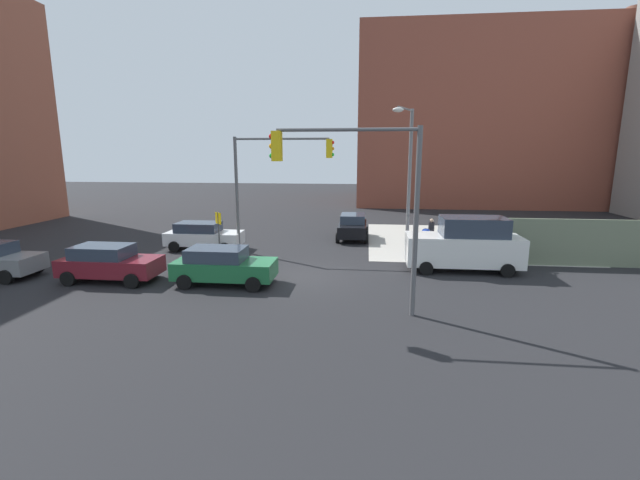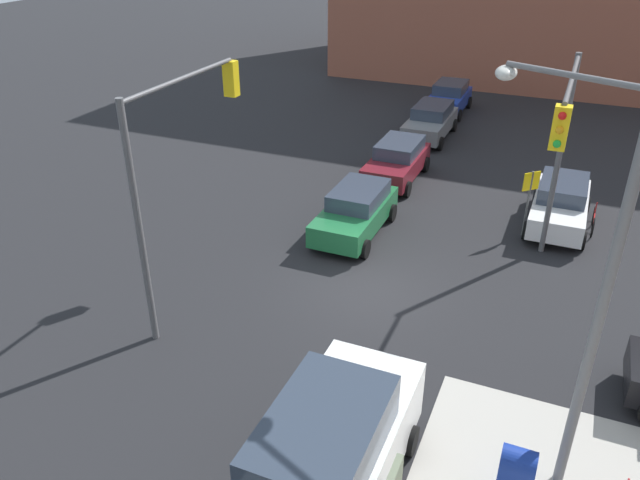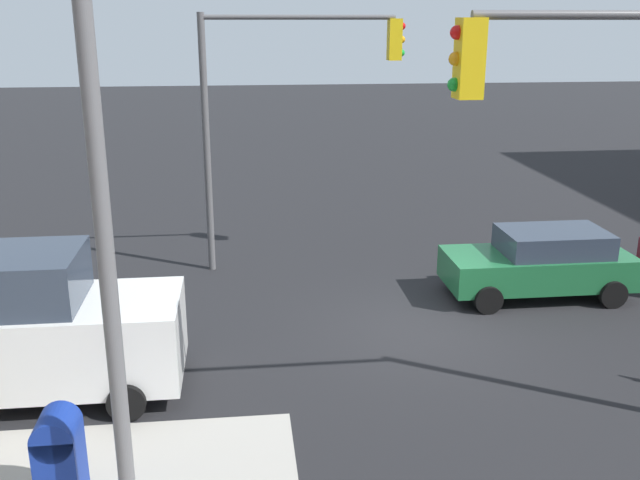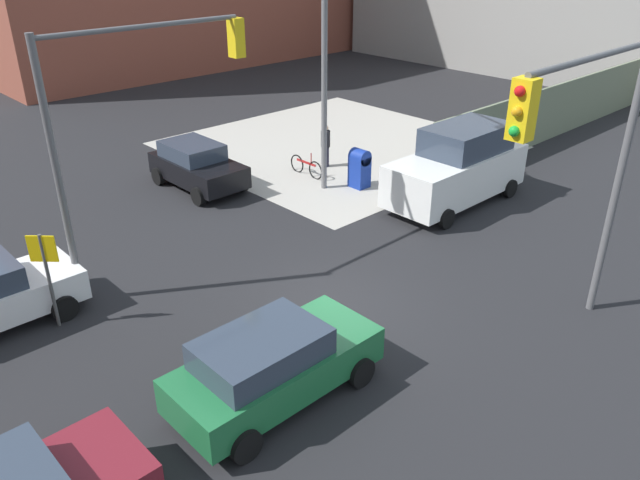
{
  "view_description": "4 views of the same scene",
  "coord_description": "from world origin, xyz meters",
  "px_view_note": "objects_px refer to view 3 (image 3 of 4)",
  "views": [
    {
      "loc": [
        2.83,
        -19.04,
        5.64
      ],
      "look_at": [
        0.73,
        0.06,
        1.7
      ],
      "focal_mm": 24.0,
      "sensor_mm": 36.0,
      "label": 1
    },
    {
      "loc": [
        15.15,
        4.83,
        10.23
      ],
      "look_at": [
        2.2,
        -0.7,
        2.63
      ],
      "focal_mm": 35.0,
      "sensor_mm": 36.0,
      "label": 2
    },
    {
      "loc": [
        3.69,
        13.52,
        6.32
      ],
      "look_at": [
        2.02,
        -1.03,
        1.78
      ],
      "focal_mm": 40.0,
      "sensor_mm": 36.0,
      "label": 3
    },
    {
      "loc": [
        -9.32,
        -9.42,
        8.44
      ],
      "look_at": [
        -0.19,
        0.28,
        1.75
      ],
      "focal_mm": 35.0,
      "sensor_mm": 36.0,
      "label": 4
    }
  ],
  "objects_px": {
    "street_lamp_corner": "(117,171)",
    "van_white_delivery": "(15,328)",
    "sedan_green": "(541,262)",
    "traffic_signal_se_corner": "(282,92)",
    "mailbox_blue": "(59,457)"
  },
  "relations": [
    {
      "from": "street_lamp_corner",
      "to": "van_white_delivery",
      "type": "bearing_deg",
      "value": -55.21
    },
    {
      "from": "sedan_green",
      "to": "van_white_delivery",
      "type": "bearing_deg",
      "value": 17.76
    },
    {
      "from": "traffic_signal_se_corner",
      "to": "van_white_delivery",
      "type": "height_order",
      "value": "traffic_signal_se_corner"
    },
    {
      "from": "traffic_signal_se_corner",
      "to": "mailbox_blue",
      "type": "bearing_deg",
      "value": 69.09
    },
    {
      "from": "sedan_green",
      "to": "van_white_delivery",
      "type": "xyz_separation_m",
      "value": [
        10.91,
        3.49,
        0.44
      ]
    },
    {
      "from": "street_lamp_corner",
      "to": "mailbox_blue",
      "type": "bearing_deg",
      "value": -21.9
    },
    {
      "from": "traffic_signal_se_corner",
      "to": "mailbox_blue",
      "type": "xyz_separation_m",
      "value": [
        3.63,
        9.5,
        -3.84
      ]
    },
    {
      "from": "traffic_signal_se_corner",
      "to": "mailbox_blue",
      "type": "distance_m",
      "value": 10.87
    },
    {
      "from": "traffic_signal_se_corner",
      "to": "street_lamp_corner",
      "type": "relative_size",
      "value": 0.81
    },
    {
      "from": "van_white_delivery",
      "to": "traffic_signal_se_corner",
      "type": "bearing_deg",
      "value": -128.61
    },
    {
      "from": "van_white_delivery",
      "to": "sedan_green",
      "type": "bearing_deg",
      "value": -162.24
    },
    {
      "from": "traffic_signal_se_corner",
      "to": "mailbox_blue",
      "type": "height_order",
      "value": "traffic_signal_se_corner"
    },
    {
      "from": "mailbox_blue",
      "to": "van_white_delivery",
      "type": "height_order",
      "value": "van_white_delivery"
    },
    {
      "from": "traffic_signal_se_corner",
      "to": "sedan_green",
      "type": "relative_size",
      "value": 1.5
    },
    {
      "from": "mailbox_blue",
      "to": "van_white_delivery",
      "type": "bearing_deg",
      "value": -66.34
    }
  ]
}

